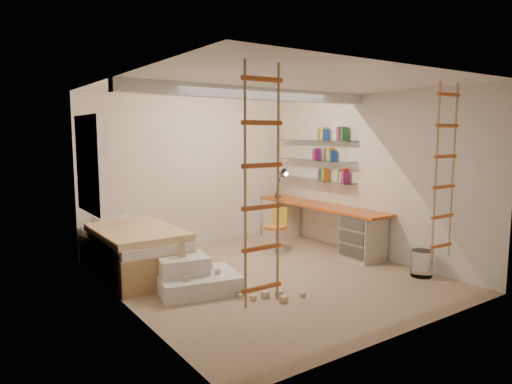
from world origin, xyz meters
TOP-DOWN VIEW (x-y plane):
  - floor at (0.00, 0.00)m, footprint 4.50×4.50m
  - ceiling_beam at (0.00, 0.30)m, footprint 4.00×0.18m
  - window_frame at (-1.97, 1.50)m, footprint 0.06×1.15m
  - window_blind at (-1.93, 1.50)m, footprint 0.02×1.00m
  - rope_ladder_left at (-1.35, -1.75)m, footprint 0.41×0.04m
  - rope_ladder_right at (1.35, -1.75)m, footprint 0.41×0.04m
  - waste_bin at (1.75, -1.22)m, footprint 0.29×0.29m
  - desk at (1.72, 0.86)m, footprint 0.56×2.80m
  - shelves at (1.87, 1.13)m, footprint 0.25×1.80m
  - bed at (-1.48, 1.23)m, footprint 1.02×2.00m
  - task_lamp at (1.67, 1.82)m, footprint 0.14×0.36m
  - swivel_chair at (0.85, 0.96)m, footprint 0.59×0.59m
  - play_platform at (-1.12, 0.06)m, footprint 1.11×0.94m
  - toy_blocks at (-0.76, -0.35)m, footprint 1.25×1.16m
  - books at (1.87, 1.13)m, footprint 0.14×0.64m

SIDE VIEW (x-z plane):
  - floor at x=0.00m, z-range 0.00..0.00m
  - play_platform at x=-1.12m, z-range -0.05..0.39m
  - waste_bin at x=1.75m, z-range 0.00..0.37m
  - toy_blocks at x=-0.76m, z-range -0.16..0.55m
  - swivel_chair at x=0.85m, z-range -0.10..0.65m
  - bed at x=-1.48m, z-range -0.02..0.67m
  - desk at x=1.72m, z-range 0.03..0.78m
  - task_lamp at x=1.67m, z-range 0.85..1.42m
  - shelves at x=1.87m, z-range 1.14..1.86m
  - rope_ladder_left at x=-1.35m, z-range 0.45..2.58m
  - rope_ladder_right at x=1.35m, z-range 0.45..2.58m
  - window_frame at x=-1.97m, z-range 0.88..2.23m
  - window_blind at x=-1.93m, z-range 0.95..2.15m
  - books at x=1.87m, z-range 1.16..2.08m
  - ceiling_beam at x=0.00m, z-range 2.44..2.60m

